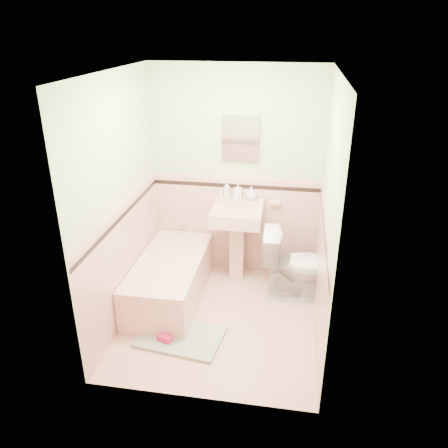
% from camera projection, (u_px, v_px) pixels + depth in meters
% --- Properties ---
extents(floor, '(2.20, 2.20, 0.00)m').
position_uv_depth(floor, '(220.00, 319.00, 4.72)').
color(floor, '#E5A796').
rests_on(floor, ground).
extents(ceiling, '(2.20, 2.20, 0.00)m').
position_uv_depth(ceiling, '(219.00, 72.00, 3.69)').
color(ceiling, white).
rests_on(ceiling, ground).
extents(wall_back, '(2.50, 0.00, 2.50)m').
position_uv_depth(wall_back, '(236.00, 175.00, 5.20)').
color(wall_back, '#F8EBCA').
rests_on(wall_back, ground).
extents(wall_front, '(2.50, 0.00, 2.50)m').
position_uv_depth(wall_front, '(193.00, 268.00, 3.22)').
color(wall_front, '#F8EBCA').
rests_on(wall_front, ground).
extents(wall_left, '(0.00, 2.50, 2.50)m').
position_uv_depth(wall_left, '(119.00, 204.00, 4.36)').
color(wall_left, '#F8EBCA').
rests_on(wall_left, ground).
extents(wall_right, '(0.00, 2.50, 2.50)m').
position_uv_depth(wall_right, '(327.00, 218.00, 4.06)').
color(wall_right, '#F8EBCA').
rests_on(wall_right, ground).
extents(wainscot_back, '(2.00, 0.00, 2.00)m').
position_uv_depth(wainscot_back, '(235.00, 226.00, 5.45)').
color(wainscot_back, '#E8AC9B').
rests_on(wainscot_back, ground).
extents(wainscot_front, '(2.00, 0.00, 2.00)m').
position_uv_depth(wainscot_front, '(196.00, 339.00, 3.50)').
color(wainscot_front, '#E8AC9B').
rests_on(wainscot_front, ground).
extents(wainscot_left, '(0.00, 2.20, 2.20)m').
position_uv_depth(wainscot_left, '(127.00, 262.00, 4.62)').
color(wainscot_left, '#E8AC9B').
rests_on(wainscot_left, ground).
extents(wainscot_right, '(0.00, 2.20, 2.20)m').
position_uv_depth(wainscot_right, '(320.00, 279.00, 4.33)').
color(wainscot_right, '#E8AC9B').
rests_on(wainscot_right, ground).
extents(accent_back, '(2.00, 0.00, 2.00)m').
position_uv_depth(accent_back, '(236.00, 186.00, 5.23)').
color(accent_back, black).
rests_on(accent_back, ground).
extents(accent_front, '(2.00, 0.00, 2.00)m').
position_uv_depth(accent_front, '(194.00, 282.00, 3.29)').
color(accent_front, black).
rests_on(accent_front, ground).
extents(accent_left, '(0.00, 2.20, 2.20)m').
position_uv_depth(accent_left, '(122.00, 217.00, 4.41)').
color(accent_left, black).
rests_on(accent_left, ground).
extents(accent_right, '(0.00, 2.20, 2.20)m').
position_uv_depth(accent_right, '(324.00, 230.00, 4.11)').
color(accent_right, black).
rests_on(accent_right, ground).
extents(cap_back, '(2.00, 0.00, 2.00)m').
position_uv_depth(cap_back, '(236.00, 178.00, 5.19)').
color(cap_back, '#E5A99E').
rests_on(cap_back, ground).
extents(cap_front, '(2.00, 0.00, 2.00)m').
position_uv_depth(cap_front, '(194.00, 271.00, 3.25)').
color(cap_front, '#E5A99E').
rests_on(cap_front, ground).
extents(cap_left, '(0.00, 2.20, 2.20)m').
position_uv_depth(cap_left, '(121.00, 207.00, 4.37)').
color(cap_left, '#E5A99E').
rests_on(cap_left, ground).
extents(cap_right, '(0.00, 2.20, 2.20)m').
position_uv_depth(cap_right, '(325.00, 221.00, 4.07)').
color(cap_right, '#E5A99E').
rests_on(cap_right, ground).
extents(bathtub, '(0.70, 1.50, 0.45)m').
position_uv_depth(bathtub, '(170.00, 280.00, 5.02)').
color(bathtub, '#E0AA9B').
rests_on(bathtub, floor).
extents(tub_faucet, '(0.04, 0.12, 0.04)m').
position_uv_depth(tub_faucet, '(185.00, 221.00, 5.50)').
color(tub_faucet, silver).
rests_on(tub_faucet, wall_back).
extents(sink, '(0.58, 0.48, 0.91)m').
position_uv_depth(sink, '(237.00, 245.00, 5.30)').
color(sink, '#E0AA9B').
rests_on(sink, floor).
extents(sink_faucet, '(0.02, 0.02, 0.10)m').
position_uv_depth(sink_faucet, '(239.00, 202.00, 5.22)').
color(sink_faucet, silver).
rests_on(sink_faucet, sink).
extents(medicine_cabinet, '(0.38, 0.04, 0.48)m').
position_uv_depth(medicine_cabinet, '(240.00, 138.00, 4.98)').
color(medicine_cabinet, white).
rests_on(medicine_cabinet, wall_back).
extents(soap_dish, '(0.12, 0.07, 0.04)m').
position_uv_depth(soap_dish, '(275.00, 203.00, 5.21)').
color(soap_dish, '#E0AA9B').
rests_on(soap_dish, wall_back).
extents(soap_bottle_left, '(0.09, 0.09, 0.21)m').
position_uv_depth(soap_bottle_left, '(227.00, 190.00, 5.23)').
color(soap_bottle_left, '#B2B2B2').
rests_on(soap_bottle_left, sink).
extents(soap_bottle_mid, '(0.09, 0.09, 0.19)m').
position_uv_depth(soap_bottle_mid, '(238.00, 191.00, 5.21)').
color(soap_bottle_mid, '#B2B2B2').
rests_on(soap_bottle_mid, sink).
extents(soap_bottle_right, '(0.15, 0.15, 0.16)m').
position_uv_depth(soap_bottle_right, '(251.00, 193.00, 5.19)').
color(soap_bottle_right, '#B2B2B2').
rests_on(soap_bottle_right, sink).
extents(tube, '(0.05, 0.05, 0.12)m').
position_uv_depth(tube, '(221.00, 193.00, 5.26)').
color(tube, white).
rests_on(tube, sink).
extents(toilet, '(0.81, 0.48, 0.81)m').
position_uv_depth(toilet, '(298.00, 265.00, 4.97)').
color(toilet, white).
rests_on(toilet, floor).
extents(bucket, '(0.28, 0.28, 0.21)m').
position_uv_depth(bucket, '(278.00, 273.00, 5.38)').
color(bucket, '#1B2CA3').
rests_on(bucket, floor).
extents(bath_mat, '(0.88, 0.65, 0.03)m').
position_uv_depth(bath_mat, '(181.00, 337.00, 4.43)').
color(bath_mat, gray).
rests_on(bath_mat, floor).
extents(shoe, '(0.16, 0.11, 0.06)m').
position_uv_depth(shoe, '(165.00, 338.00, 4.34)').
color(shoe, '#BF1E59').
rests_on(shoe, bath_mat).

